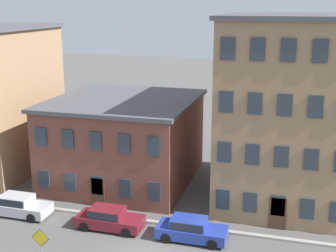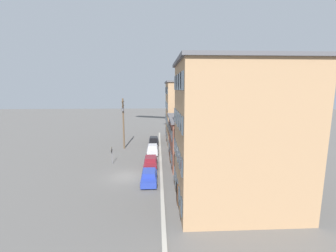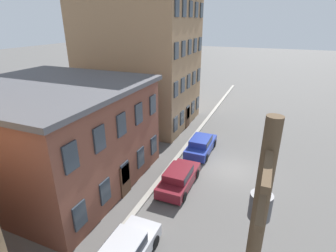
# 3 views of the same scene
# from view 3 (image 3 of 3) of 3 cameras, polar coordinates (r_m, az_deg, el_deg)

# --- Properties ---
(ground_plane) EXTENTS (200.00, 200.00, 0.00)m
(ground_plane) POSITION_cam_3_polar(r_m,az_deg,el_deg) (21.06, 13.59, -9.33)
(ground_plane) COLOR #565451
(kerb_strip) EXTENTS (56.00, 0.36, 0.16)m
(kerb_strip) POSITION_cam_3_polar(r_m,az_deg,el_deg) (21.94, 1.91, -7.05)
(kerb_strip) COLOR #9E998E
(kerb_strip) RESTS_ON ground_plane
(apartment_midblock) EXTENTS (11.30, 11.68, 6.93)m
(apartment_midblock) POSITION_cam_3_polar(r_m,az_deg,el_deg) (19.83, -23.75, -1.44)
(apartment_midblock) COLOR brown
(apartment_midblock) RESTS_ON ground_plane
(apartment_far) EXTENTS (9.54, 11.48, 13.65)m
(apartment_far) POSITION_cam_3_polar(r_m,az_deg,el_deg) (28.80, -6.19, 14.14)
(apartment_far) COLOR #9E7A56
(apartment_far) RESTS_ON ground_plane
(car_maroon) EXTENTS (4.40, 1.92, 1.43)m
(car_maroon) POSITION_cam_3_polar(r_m,az_deg,el_deg) (18.31, 2.35, -11.08)
(car_maroon) COLOR maroon
(car_maroon) RESTS_ON ground_plane
(car_blue) EXTENTS (4.40, 1.92, 1.43)m
(car_blue) POSITION_cam_3_polar(r_m,az_deg,el_deg) (22.91, 7.17, -4.01)
(car_blue) COLOR #233899
(car_blue) RESTS_ON ground_plane
(caution_sign) EXTENTS (1.06, 0.08, 2.58)m
(caution_sign) POSITION_cam_3_polar(r_m,az_deg,el_deg) (15.76, 21.07, -14.62)
(caution_sign) COLOR slate
(caution_sign) RESTS_ON ground_plane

